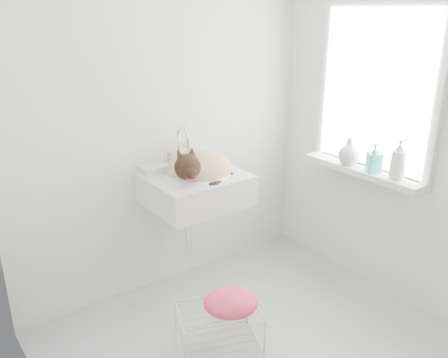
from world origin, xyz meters
TOP-DOWN VIEW (x-y plane):
  - floor at (0.00, 0.00)m, footprint 2.20×2.00m
  - back_wall at (0.00, 1.00)m, footprint 2.20×0.02m
  - right_wall at (1.10, 0.00)m, footprint 0.02×2.00m
  - left_wall at (-1.10, 0.00)m, footprint 0.02×2.00m
  - window_glass at (1.09, 0.20)m, footprint 0.01×0.80m
  - window_frame at (1.07, 0.20)m, footprint 0.04×0.90m
  - windowsill at (1.01, 0.20)m, footprint 0.16×0.88m
  - sink at (0.05, 0.74)m, footprint 0.60×0.53m
  - faucet at (0.05, 0.92)m, footprint 0.22×0.15m
  - cat at (0.06, 0.72)m, footprint 0.51×0.45m
  - wire_rack at (-0.19, 0.17)m, footprint 0.52×0.45m
  - towel at (-0.15, 0.11)m, footprint 0.37×0.35m
  - bottle_a at (1.00, -0.07)m, footprint 0.10×0.10m
  - bottle_b at (1.00, 0.11)m, footprint 0.12×0.12m
  - bottle_c at (1.00, 0.31)m, footprint 0.15×0.15m

SIDE VIEW (x-z plane):
  - floor at x=0.00m, z-range -0.01..0.01m
  - wire_rack at x=-0.19m, z-range 0.02..0.28m
  - towel at x=-0.15m, z-range 0.23..0.36m
  - windowsill at x=1.01m, z-range 0.81..0.85m
  - sink at x=0.05m, z-range 0.73..0.97m
  - bottle_a at x=1.00m, z-range 0.74..0.96m
  - bottle_b at x=1.00m, z-range 0.76..0.94m
  - bottle_c at x=1.00m, z-range 0.76..0.94m
  - cat at x=0.06m, z-range 0.74..1.04m
  - faucet at x=0.05m, z-range 0.88..1.10m
  - back_wall at x=0.00m, z-range 0.00..2.50m
  - right_wall at x=1.10m, z-range 0.00..2.50m
  - left_wall at x=-1.10m, z-range 0.00..2.50m
  - window_glass at x=1.09m, z-range 0.85..1.85m
  - window_frame at x=1.07m, z-range 0.80..1.90m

